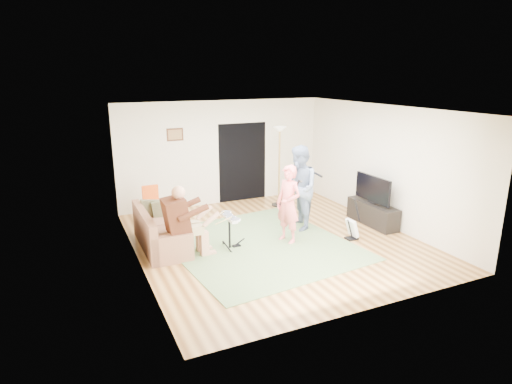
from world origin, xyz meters
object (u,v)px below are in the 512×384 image
guitarist (299,188)px  torchiere_lamp (279,152)px  tv_cabinet (373,214)px  dining_chair (153,211)px  drum_kit (230,234)px  singer (288,204)px  sofa (157,235)px  television (373,189)px  guitar_spare (352,228)px

guitarist → torchiere_lamp: torchiere_lamp is taller
torchiere_lamp → tv_cabinet: bearing=-59.2°
guitarist → dining_chair: (-2.90, 1.59, -0.61)m
dining_chair → torchiere_lamp: bearing=-0.5°
torchiere_lamp → drum_kit: bearing=-136.1°
guitarist → torchiere_lamp: size_ratio=0.90×
tv_cabinet → singer: bearing=-177.0°
sofa → guitarist: size_ratio=1.02×
singer → dining_chair: singer is taller
sofa → guitarist: guitarist is taller
singer → television: size_ratio=1.44×
sofa → tv_cabinet: size_ratio=1.36×
singer → guitarist: guitarist is taller
sofa → drum_kit: bearing=-26.8°
television → torchiere_lamp: bearing=119.8°
drum_kit → guitarist: guitarist is taller
torchiere_lamp → sofa: bearing=-157.1°
sofa → singer: 2.69m
guitarist → guitar_spare: size_ratio=2.14×
guitarist → television: bearing=85.2°
guitarist → television: (1.65, -0.46, -0.08)m
drum_kit → television: (3.45, -0.05, 0.54)m
guitar_spare → tv_cabinet: size_ratio=0.62×
singer → guitarist: 0.83m
singer → television: bearing=74.0°
tv_cabinet → guitarist: bearing=164.8°
drum_kit → sofa: bearing=153.2°
sofa → television: 4.82m
dining_chair → tv_cabinet: (4.59, -2.05, -0.07)m
singer → dining_chair: 3.21m
drum_kit → guitarist: 1.95m
sofa → drum_kit: 1.44m
singer → guitarist: size_ratio=0.86×
drum_kit → torchiere_lamp: bearing=43.9°
guitar_spare → tv_cabinet: (0.99, 0.57, 0.00)m
guitarist → tv_cabinet: (1.70, -0.46, -0.68)m
guitar_spare → dining_chair: (-3.60, 2.62, 0.07)m
guitarist → dining_chair: bearing=-108.0°
sofa → singer: (2.51, -0.81, 0.55)m
guitar_spare → dining_chair: 4.46m
drum_kit → television: television is taller
sofa → guitar_spare: guitar_spare is taller
guitarist → tv_cabinet: 1.89m
torchiere_lamp → dining_chair: size_ratio=2.29×
singer → tv_cabinet: singer is taller
sofa → television: size_ratio=1.71×
television → guitarist: bearing=164.3°
guitar_spare → television: size_ratio=0.78×
torchiere_lamp → tv_cabinet: torchiere_lamp is taller
sofa → torchiere_lamp: size_ratio=0.92×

